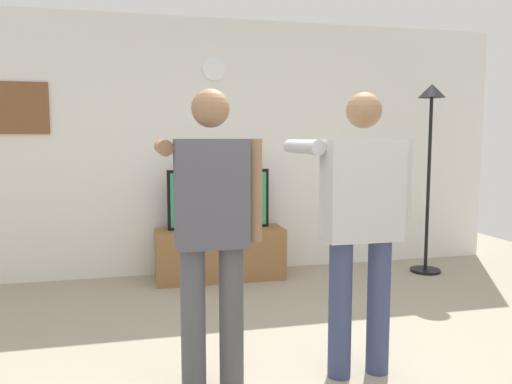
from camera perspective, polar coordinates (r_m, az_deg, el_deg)
name	(u,v)px	position (r m, az deg, el deg)	size (l,w,h in m)	color
back_wall	(221,148)	(5.41, -3.99, 5.11)	(6.40, 0.10, 2.70)	silver
tv_stand	(220,254)	(5.18, -4.16, -7.10)	(1.31, 0.48, 0.52)	olive
television	(219,199)	(5.13, -4.29, -0.81)	(1.05, 0.07, 0.61)	black
wall_clock	(214,69)	(5.38, -4.82, 13.90)	(0.24, 0.24, 0.03)	white
framed_picture	(18,108)	(5.41, -25.64, 8.69)	(0.56, 0.04, 0.50)	brown
floor_lamp	(430,139)	(5.61, 19.35, 5.75)	(0.32, 0.32, 2.02)	black
person_standing_nearer_lamp	(211,224)	(2.79, -5.17, -3.72)	(0.58, 0.78, 1.72)	#4C4C51
person_standing_nearer_couch	(361,217)	(3.04, 11.91, -2.77)	(0.64, 0.78, 1.72)	#384266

